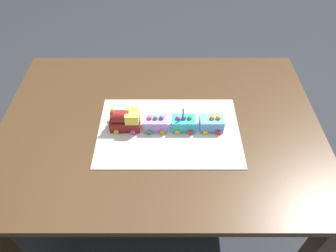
{
  "coord_description": "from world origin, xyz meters",
  "views": [
    {
      "loc": [
        0.04,
        -0.94,
        1.72
      ],
      "look_at": [
        0.04,
        -0.05,
        0.77
      ],
      "focal_mm": 33.21,
      "sensor_mm": 36.0,
      "label": 1
    }
  ],
  "objects_px": {
    "cake_locomotive": "(124,120)",
    "cake_car_tanker_turquoise": "(183,123)",
    "cake_car_caboose_lavender": "(155,123)",
    "cake_car_gondola_sky_blue": "(211,123)",
    "birthday_candle": "(182,112)",
    "dining_table": "(159,139)"
  },
  "relations": [
    {
      "from": "cake_car_tanker_turquoise",
      "to": "birthday_candle",
      "type": "relative_size",
      "value": 2.08
    },
    {
      "from": "cake_locomotive",
      "to": "birthday_candle",
      "type": "height_order",
      "value": "birthday_candle"
    },
    {
      "from": "cake_car_tanker_turquoise",
      "to": "cake_locomotive",
      "type": "bearing_deg",
      "value": 180.0
    },
    {
      "from": "dining_table",
      "to": "cake_car_tanker_turquoise",
      "type": "xyz_separation_m",
      "value": [
        0.1,
        -0.03,
        0.14
      ]
    },
    {
      "from": "cake_locomotive",
      "to": "cake_car_tanker_turquoise",
      "type": "height_order",
      "value": "cake_locomotive"
    },
    {
      "from": "cake_locomotive",
      "to": "birthday_candle",
      "type": "relative_size",
      "value": 2.91
    },
    {
      "from": "cake_car_caboose_lavender",
      "to": "cake_car_tanker_turquoise",
      "type": "xyz_separation_m",
      "value": [
        0.12,
        0.0,
        0.0
      ]
    },
    {
      "from": "dining_table",
      "to": "cake_car_gondola_sky_blue",
      "type": "height_order",
      "value": "cake_car_gondola_sky_blue"
    },
    {
      "from": "dining_table",
      "to": "cake_car_tanker_turquoise",
      "type": "distance_m",
      "value": 0.18
    },
    {
      "from": "cake_locomotive",
      "to": "cake_car_caboose_lavender",
      "type": "xyz_separation_m",
      "value": [
        0.13,
        -0.0,
        -0.02
      ]
    },
    {
      "from": "cake_car_tanker_turquoise",
      "to": "birthday_candle",
      "type": "bearing_deg",
      "value": 180.0
    },
    {
      "from": "cake_car_caboose_lavender",
      "to": "cake_car_gondola_sky_blue",
      "type": "relative_size",
      "value": 1.0
    },
    {
      "from": "cake_car_caboose_lavender",
      "to": "birthday_candle",
      "type": "xyz_separation_m",
      "value": [
        0.11,
        0.0,
        0.07
      ]
    },
    {
      "from": "cake_car_tanker_turquoise",
      "to": "cake_car_gondola_sky_blue",
      "type": "height_order",
      "value": "same"
    },
    {
      "from": "dining_table",
      "to": "cake_car_gondola_sky_blue",
      "type": "xyz_separation_m",
      "value": [
        0.22,
        -0.03,
        0.14
      ]
    },
    {
      "from": "cake_car_caboose_lavender",
      "to": "cake_car_gondola_sky_blue",
      "type": "bearing_deg",
      "value": 0.0
    },
    {
      "from": "cake_car_tanker_turquoise",
      "to": "birthday_candle",
      "type": "height_order",
      "value": "birthday_candle"
    },
    {
      "from": "dining_table",
      "to": "cake_locomotive",
      "type": "xyz_separation_m",
      "value": [
        -0.15,
        -0.03,
        0.16
      ]
    },
    {
      "from": "cake_car_gondola_sky_blue",
      "to": "birthday_candle",
      "type": "relative_size",
      "value": 2.08
    },
    {
      "from": "cake_locomotive",
      "to": "birthday_candle",
      "type": "xyz_separation_m",
      "value": [
        0.24,
        -0.0,
        0.05
      ]
    },
    {
      "from": "cake_car_tanker_turquoise",
      "to": "cake_car_gondola_sky_blue",
      "type": "relative_size",
      "value": 1.0
    },
    {
      "from": "dining_table",
      "to": "cake_car_tanker_turquoise",
      "type": "relative_size",
      "value": 14.0
    }
  ]
}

